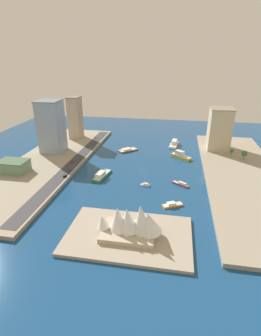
{
  "coord_description": "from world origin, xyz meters",
  "views": [
    {
      "loc": [
        -30.79,
        231.3,
        102.97
      ],
      "look_at": [
        9.05,
        7.14,
        3.82
      ],
      "focal_mm": 27.79,
      "sensor_mm": 36.0,
      "label": 1
    }
  ],
  "objects_px": {
    "apartment_midrise_tan": "(75,118)",
    "opera_landmark": "(132,222)",
    "ferry_white_commuter": "(174,144)",
    "water_taxi_orange": "(172,205)",
    "terminal_long_green": "(14,166)",
    "pickup_red": "(72,161)",
    "office_block_beige": "(219,129)",
    "barge_flat_brown": "(128,150)",
    "sedan_silver": "(90,148)",
    "tugboat_red": "(181,184)",
    "sailboat_small_white": "(145,185)",
    "ferry_yellow_fast": "(181,155)",
    "tower_tall_glass": "(51,127)",
    "van_white": "(95,138)",
    "suv_black": "(65,176)",
    "hatchback_blue": "(70,170)",
    "traffic_light_waterfront": "(77,162)",
    "ferry_green_doubledeck": "(102,175)"
  },
  "relations": [
    {
      "from": "ferry_white_commuter",
      "to": "tugboat_red",
      "type": "distance_m",
      "value": 107.51
    },
    {
      "from": "suv_black",
      "to": "barge_flat_brown",
      "type": "bearing_deg",
      "value": -115.68
    },
    {
      "from": "van_white",
      "to": "hatchback_blue",
      "type": "distance_m",
      "value": 105.62
    },
    {
      "from": "pickup_red",
      "to": "office_block_beige",
      "type": "bearing_deg",
      "value": -154.97
    },
    {
      "from": "barge_flat_brown",
      "to": "apartment_midrise_tan",
      "type": "xyz_separation_m",
      "value": [
        74.06,
        -31.68,
        28.04
      ]
    },
    {
      "from": "tugboat_red",
      "to": "tower_tall_glass",
      "type": "height_order",
      "value": "tower_tall_glass"
    },
    {
      "from": "terminal_long_green",
      "to": "suv_black",
      "type": "distance_m",
      "value": 51.21
    },
    {
      "from": "sailboat_small_white",
      "to": "apartment_midrise_tan",
      "type": "bearing_deg",
      "value": -47.73
    },
    {
      "from": "office_block_beige",
      "to": "apartment_midrise_tan",
      "type": "height_order",
      "value": "apartment_midrise_tan"
    },
    {
      "from": "suv_black",
      "to": "ferry_yellow_fast",
      "type": "bearing_deg",
      "value": -144.34
    },
    {
      "from": "opera_landmark",
      "to": "ferry_white_commuter",
      "type": "bearing_deg",
      "value": -96.63
    },
    {
      "from": "ferry_green_doubledeck",
      "to": "sedan_silver",
      "type": "relative_size",
      "value": 5.77
    },
    {
      "from": "sedan_silver",
      "to": "traffic_light_waterfront",
      "type": "height_order",
      "value": "traffic_light_waterfront"
    },
    {
      "from": "van_white",
      "to": "sedan_silver",
      "type": "relative_size",
      "value": 0.96
    },
    {
      "from": "terminal_long_green",
      "to": "sedan_silver",
      "type": "bearing_deg",
      "value": -123.15
    },
    {
      "from": "water_taxi_orange",
      "to": "tugboat_red",
      "type": "xyz_separation_m",
      "value": [
        -6.33,
        -35.35,
        0.02
      ]
    },
    {
      "from": "office_block_beige",
      "to": "apartment_midrise_tan",
      "type": "bearing_deg",
      "value": -4.19
    },
    {
      "from": "barge_flat_brown",
      "to": "apartment_midrise_tan",
      "type": "relative_size",
      "value": 0.43
    },
    {
      "from": "pickup_red",
      "to": "van_white",
      "type": "distance_m",
      "value": 84.05
    },
    {
      "from": "hatchback_blue",
      "to": "sedan_silver",
      "type": "bearing_deg",
      "value": -88.96
    },
    {
      "from": "office_block_beige",
      "to": "traffic_light_waterfront",
      "type": "distance_m",
      "value": 163.03
    },
    {
      "from": "sailboat_small_white",
      "to": "tower_tall_glass",
      "type": "bearing_deg",
      "value": -28.9
    },
    {
      "from": "sedan_silver",
      "to": "van_white",
      "type": "bearing_deg",
      "value": -80.15
    },
    {
      "from": "apartment_midrise_tan",
      "to": "opera_landmark",
      "type": "bearing_deg",
      "value": 119.74
    },
    {
      "from": "ferry_white_commuter",
      "to": "pickup_red",
      "type": "bearing_deg",
      "value": 38.68
    },
    {
      "from": "sailboat_small_white",
      "to": "van_white",
      "type": "bearing_deg",
      "value": -55.27
    },
    {
      "from": "opera_landmark",
      "to": "sailboat_small_white",
      "type": "bearing_deg",
      "value": -89.6
    },
    {
      "from": "tugboat_red",
      "to": "pickup_red",
      "type": "relative_size",
      "value": 3.16
    },
    {
      "from": "traffic_light_waterfront",
      "to": "opera_landmark",
      "type": "height_order",
      "value": "opera_landmark"
    },
    {
      "from": "barge_flat_brown",
      "to": "sedan_silver",
      "type": "height_order",
      "value": "sedan_silver"
    },
    {
      "from": "terminal_long_green",
      "to": "hatchback_blue",
      "type": "relative_size",
      "value": 5.51
    },
    {
      "from": "tugboat_red",
      "to": "sailboat_small_white",
      "type": "bearing_deg",
      "value": 11.73
    },
    {
      "from": "barge_flat_brown",
      "to": "van_white",
      "type": "xyz_separation_m",
      "value": [
        49.63,
        -32.49,
        2.72
      ]
    },
    {
      "from": "office_block_beige",
      "to": "opera_landmark",
      "type": "height_order",
      "value": "office_block_beige"
    },
    {
      "from": "water_taxi_orange",
      "to": "pickup_red",
      "type": "height_order",
      "value": "pickup_red"
    },
    {
      "from": "suv_black",
      "to": "hatchback_blue",
      "type": "xyz_separation_m",
      "value": [
        0.56,
        -12.38,
        0.05
      ]
    },
    {
      "from": "tower_tall_glass",
      "to": "sedan_silver",
      "type": "relative_size",
      "value": 11.51
    },
    {
      "from": "tower_tall_glass",
      "to": "suv_black",
      "type": "height_order",
      "value": "tower_tall_glass"
    },
    {
      "from": "water_taxi_orange",
      "to": "terminal_long_green",
      "type": "height_order",
      "value": "terminal_long_green"
    },
    {
      "from": "tower_tall_glass",
      "to": "hatchback_blue",
      "type": "bearing_deg",
      "value": 127.76
    },
    {
      "from": "ferry_white_commuter",
      "to": "tower_tall_glass",
      "type": "bearing_deg",
      "value": 21.18
    },
    {
      "from": "ferry_white_commuter",
      "to": "opera_landmark",
      "type": "bearing_deg",
      "value": 83.37
    },
    {
      "from": "office_block_beige",
      "to": "hatchback_blue",
      "type": "height_order",
      "value": "office_block_beige"
    },
    {
      "from": "pickup_red",
      "to": "opera_landmark",
      "type": "xyz_separation_m",
      "value": [
        -79.7,
        101.92,
        6.96
      ]
    },
    {
      "from": "ferry_yellow_fast",
      "to": "opera_landmark",
      "type": "relative_size",
      "value": 0.56
    },
    {
      "from": "tower_tall_glass",
      "to": "opera_landmark",
      "type": "bearing_deg",
      "value": 130.6
    },
    {
      "from": "suv_black",
      "to": "hatchback_blue",
      "type": "height_order",
      "value": "hatchback_blue"
    },
    {
      "from": "water_taxi_orange",
      "to": "traffic_light_waterfront",
      "type": "distance_m",
      "value": 107.27
    },
    {
      "from": "ferry_yellow_fast",
      "to": "pickup_red",
      "type": "distance_m",
      "value": 116.22
    },
    {
      "from": "office_block_beige",
      "to": "suv_black",
      "type": "distance_m",
      "value": 178.66
    }
  ]
}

